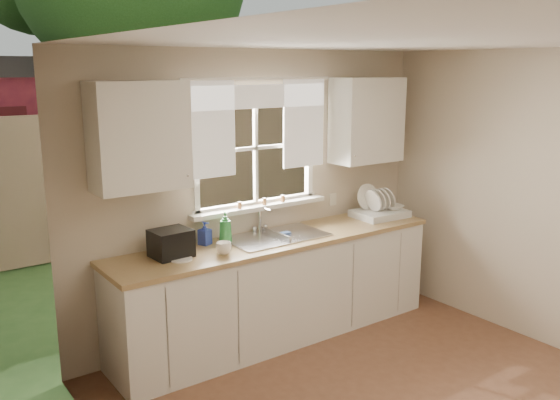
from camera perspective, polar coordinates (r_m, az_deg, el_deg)
room_walls at (r=3.78m, az=15.42°, el=-4.82°), size 3.62×4.02×2.50m
ceiling at (r=3.66m, az=15.79°, el=14.66°), size 3.60×4.00×0.02m
window at (r=5.23m, az=-2.25°, el=3.21°), size 1.38×0.16×1.06m
curtains at (r=5.13m, az=-1.97°, el=8.07°), size 1.50×0.03×0.81m
base_cabinets at (r=5.25m, az=-0.19°, el=-8.65°), size 3.00×0.62×0.87m
countertop at (r=5.10m, az=-0.20°, el=-3.89°), size 3.04×0.65×0.04m
upper_cabinet_left at (r=4.49m, az=-13.42°, el=6.00°), size 0.70×0.33×0.80m
upper_cabinet_right at (r=5.76m, az=8.37°, el=7.62°), size 0.70×0.33×0.80m
wall_outlet at (r=5.82m, az=5.12°, el=0.06°), size 0.08×0.01×0.12m
sill_jars at (r=5.25m, az=-1.67°, el=-0.15°), size 0.50×0.04×0.06m
backyard at (r=11.30m, az=-18.87°, el=17.69°), size 20.00×10.00×6.13m
sink at (r=5.14m, az=-0.40°, el=-4.36°), size 0.88×0.52×0.40m
dish_rack at (r=5.87m, az=9.52°, el=-0.98°), size 0.52×0.40×0.31m
bowl at (r=5.93m, az=10.84°, el=-0.67°), size 0.22×0.22×0.05m
soap_bottle_a at (r=4.90m, az=-5.28°, el=-2.69°), size 0.13×0.13×0.28m
soap_bottle_b at (r=4.92m, az=-7.25°, el=-3.20°), size 0.11×0.11×0.19m
soap_bottle_c at (r=4.77m, az=-11.25°, el=-4.12°), size 0.12×0.12×0.16m
saucer at (r=4.59m, az=-9.49°, el=-5.64°), size 0.17×0.17×0.01m
cup at (r=4.67m, az=-5.45°, el=-4.65°), size 0.15×0.15×0.10m
black_appliance at (r=4.66m, az=-10.45°, el=-4.11°), size 0.31×0.27×0.21m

